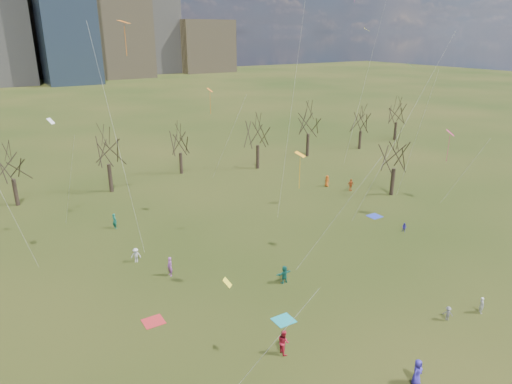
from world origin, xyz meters
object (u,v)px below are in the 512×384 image
blanket_navy (375,216)px  person_1 (482,305)px  person_2 (284,342)px  person_0 (417,372)px  blanket_teal (284,320)px  blanket_crimson (153,322)px

blanket_navy → person_1: size_ratio=1.13×
person_2 → person_0: bearing=-138.1°
blanket_teal → blanket_navy: size_ratio=1.00×
blanket_teal → blanket_navy: 24.95m
person_0 → blanket_crimson: bearing=114.1°
blanket_crimson → person_0: (12.21, -15.38, 0.89)m
blanket_navy → person_0: 28.78m
person_1 → person_2: bearing=105.6°
person_0 → person_1: (10.86, 2.59, -0.20)m
blanket_teal → person_1: size_ratio=1.13×
person_1 → person_2: 17.04m
blanket_navy → person_0: (-18.61, -21.93, 0.89)m
blanket_crimson → person_0: 19.66m
blanket_crimson → person_1: (23.06, -12.79, 0.69)m
person_0 → person_2: bearing=114.3°
blanket_teal → person_0: person_0 is taller
blanket_navy → person_1: (-7.76, -19.33, 0.69)m
person_0 → person_1: 11.16m
person_0 → person_2: person_2 is taller
blanket_teal → person_2: bearing=-125.4°
blanket_teal → person_0: size_ratio=0.88×
blanket_navy → blanket_crimson: size_ratio=1.00×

